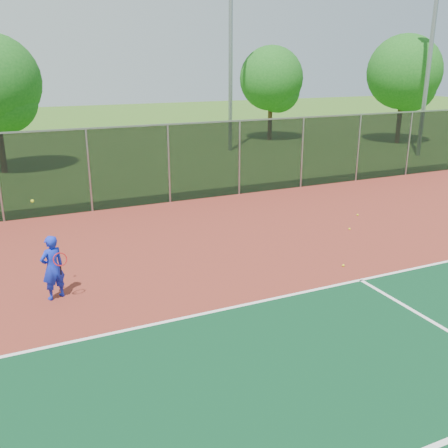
{
  "coord_description": "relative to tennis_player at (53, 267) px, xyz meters",
  "views": [
    {
      "loc": [
        -5.85,
        -6.01,
        5.23
      ],
      "look_at": [
        -0.86,
        5.0,
        1.3
      ],
      "focal_mm": 40.0,
      "sensor_mm": 36.0,
      "label": 1
    }
  ],
  "objects": [
    {
      "name": "ground",
      "position": [
        5.08,
        -5.14,
        -0.79
      ],
      "size": [
        120.0,
        120.0,
        0.0
      ],
      "primitive_type": "plane",
      "color": "#325D1A",
      "rests_on": "ground"
    },
    {
      "name": "court_apron",
      "position": [
        5.08,
        -3.14,
        -0.78
      ],
      "size": [
        30.0,
        20.0,
        0.02
      ],
      "primitive_type": "cube",
      "color": "maroon",
      "rests_on": "ground"
    },
    {
      "name": "fence_back",
      "position": [
        5.08,
        6.86,
        0.78
      ],
      "size": [
        30.0,
        0.06,
        3.03
      ],
      "color": "black",
      "rests_on": "court_apron"
    },
    {
      "name": "tennis_player",
      "position": [
        0.0,
        0.0,
        0.0
      ],
      "size": [
        0.66,
        0.69,
        2.37
      ],
      "color": "#1529CB",
      "rests_on": "court_apron"
    },
    {
      "name": "practice_ball_1",
      "position": [
        10.57,
        2.33,
        -0.73
      ],
      "size": [
        0.07,
        0.07,
        0.07
      ],
      "primitive_type": "sphere",
      "color": "yellow",
      "rests_on": "court_apron"
    },
    {
      "name": "practice_ball_3",
      "position": [
        7.23,
        -1.24,
        -0.73
      ],
      "size": [
        0.07,
        0.07,
        0.07
      ],
      "primitive_type": "sphere",
      "color": "yellow",
      "rests_on": "court_apron"
    },
    {
      "name": "practice_ball_4",
      "position": [
        9.32,
        1.18,
        -0.73
      ],
      "size": [
        0.07,
        0.07,
        0.07
      ],
      "primitive_type": "sphere",
      "color": "yellow",
      "rests_on": "court_apron"
    },
    {
      "name": "floodlight_n",
      "position": [
        12.35,
        16.84,
        6.56
      ],
      "size": [
        0.9,
        0.4,
        13.12
      ],
      "color": "gray",
      "rests_on": "ground"
    },
    {
      "name": "floodlight_ne",
      "position": [
        21.71,
        10.71,
        6.56
      ],
      "size": [
        0.9,
        0.4,
        13.12
      ],
      "color": "gray",
      "rests_on": "ground"
    },
    {
      "name": "tree_back_mid",
      "position": [
        16.81,
        19.56,
        3.19
      ],
      "size": [
        4.32,
        4.32,
        6.34
      ],
      "color": "#3C2616",
      "rests_on": "ground"
    },
    {
      "name": "tree_back_right",
      "position": [
        23.98,
        14.75,
        3.61
      ],
      "size": [
        4.77,
        4.77,
        7.0
      ],
      "color": "#3C2616",
      "rests_on": "ground"
    }
  ]
}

